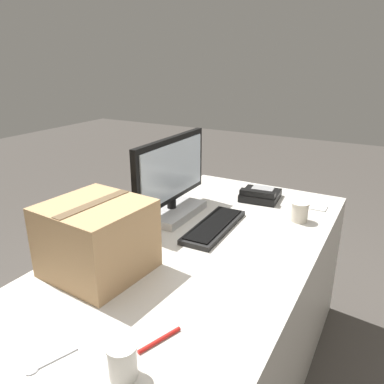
{
  "coord_description": "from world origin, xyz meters",
  "views": [
    {
      "loc": [
        -1.22,
        -0.65,
        1.48
      ],
      "look_at": [
        0.21,
        0.15,
        0.88
      ],
      "focal_mm": 35.0,
      "sensor_mm": 36.0,
      "label": 1
    }
  ],
  "objects_px": {
    "keyboard": "(214,226)",
    "cardboard_box": "(97,238)",
    "desk_phone": "(260,195)",
    "spoon": "(44,365)",
    "monitor": "(171,184)",
    "paper_cup_left": "(122,361)",
    "paper_cup_right": "(300,212)",
    "pen_marker": "(160,340)",
    "sticky_note_pad": "(318,208)"
  },
  "relations": [
    {
      "from": "pen_marker",
      "to": "spoon",
      "type": "bearing_deg",
      "value": 155.28
    },
    {
      "from": "paper_cup_left",
      "to": "spoon",
      "type": "xyz_separation_m",
      "value": [
        -0.07,
        0.2,
        -0.05
      ]
    },
    {
      "from": "desk_phone",
      "to": "spoon",
      "type": "xyz_separation_m",
      "value": [
        -1.4,
        0.08,
        -0.02
      ]
    },
    {
      "from": "spoon",
      "to": "pen_marker",
      "type": "relative_size",
      "value": 0.97
    },
    {
      "from": "monitor",
      "to": "cardboard_box",
      "type": "bearing_deg",
      "value": -175.71
    },
    {
      "from": "paper_cup_left",
      "to": "paper_cup_right",
      "type": "relative_size",
      "value": 0.99
    },
    {
      "from": "paper_cup_left",
      "to": "paper_cup_right",
      "type": "xyz_separation_m",
      "value": [
        1.14,
        -0.14,
        0.0
      ]
    },
    {
      "from": "paper_cup_right",
      "to": "keyboard",
      "type": "bearing_deg",
      "value": 131.41
    },
    {
      "from": "keyboard",
      "to": "paper_cup_right",
      "type": "bearing_deg",
      "value": -50.33
    },
    {
      "from": "monitor",
      "to": "sticky_note_pad",
      "type": "xyz_separation_m",
      "value": [
        0.45,
        -0.62,
        -0.16
      ]
    },
    {
      "from": "paper_cup_right",
      "to": "cardboard_box",
      "type": "xyz_separation_m",
      "value": [
        -0.8,
        0.53,
        0.08
      ]
    },
    {
      "from": "monitor",
      "to": "paper_cup_right",
      "type": "relative_size",
      "value": 6.08
    },
    {
      "from": "paper_cup_left",
      "to": "pen_marker",
      "type": "xyz_separation_m",
      "value": [
        0.14,
        -0.01,
        -0.04
      ]
    },
    {
      "from": "paper_cup_left",
      "to": "spoon",
      "type": "relative_size",
      "value": 0.7
    },
    {
      "from": "monitor",
      "to": "paper_cup_left",
      "type": "relative_size",
      "value": 6.12
    },
    {
      "from": "paper_cup_right",
      "to": "desk_phone",
      "type": "bearing_deg",
      "value": 54.6
    },
    {
      "from": "monitor",
      "to": "sticky_note_pad",
      "type": "relative_size",
      "value": 6.98
    },
    {
      "from": "keyboard",
      "to": "sticky_note_pad",
      "type": "xyz_separation_m",
      "value": [
        0.49,
        -0.36,
        -0.01
      ]
    },
    {
      "from": "monitor",
      "to": "desk_phone",
      "type": "xyz_separation_m",
      "value": [
        0.42,
        -0.31,
        -0.14
      ]
    },
    {
      "from": "spoon",
      "to": "pen_marker",
      "type": "xyz_separation_m",
      "value": [
        0.22,
        -0.21,
        0.0
      ]
    },
    {
      "from": "keyboard",
      "to": "spoon",
      "type": "distance_m",
      "value": 0.94
    },
    {
      "from": "sticky_note_pad",
      "to": "spoon",
      "type": "bearing_deg",
      "value": 164.87
    },
    {
      "from": "keyboard",
      "to": "spoon",
      "type": "height_order",
      "value": "keyboard"
    },
    {
      "from": "monitor",
      "to": "spoon",
      "type": "bearing_deg",
      "value": -166.68
    },
    {
      "from": "paper_cup_left",
      "to": "sticky_note_pad",
      "type": "distance_m",
      "value": 1.37
    },
    {
      "from": "monitor",
      "to": "desk_phone",
      "type": "relative_size",
      "value": 2.57
    },
    {
      "from": "pen_marker",
      "to": "sticky_note_pad",
      "type": "relative_size",
      "value": 1.68
    },
    {
      "from": "monitor",
      "to": "spoon",
      "type": "distance_m",
      "value": 1.02
    },
    {
      "from": "sticky_note_pad",
      "to": "desk_phone",
      "type": "bearing_deg",
      "value": 94.81
    },
    {
      "from": "desk_phone",
      "to": "paper_cup_right",
      "type": "bearing_deg",
      "value": -131.19
    },
    {
      "from": "paper_cup_left",
      "to": "pen_marker",
      "type": "relative_size",
      "value": 0.68
    },
    {
      "from": "keyboard",
      "to": "desk_phone",
      "type": "bearing_deg",
      "value": -8.39
    },
    {
      "from": "paper_cup_right",
      "to": "pen_marker",
      "type": "relative_size",
      "value": 0.69
    },
    {
      "from": "desk_phone",
      "to": "sticky_note_pad",
      "type": "relative_size",
      "value": 2.72
    },
    {
      "from": "paper_cup_left",
      "to": "sticky_note_pad",
      "type": "relative_size",
      "value": 1.14
    },
    {
      "from": "pen_marker",
      "to": "paper_cup_left",
      "type": "bearing_deg",
      "value": -165.25
    },
    {
      "from": "cardboard_box",
      "to": "pen_marker",
      "type": "relative_size",
      "value": 2.57
    },
    {
      "from": "spoon",
      "to": "sticky_note_pad",
      "type": "distance_m",
      "value": 1.48
    },
    {
      "from": "monitor",
      "to": "keyboard",
      "type": "bearing_deg",
      "value": -99.75
    },
    {
      "from": "keyboard",
      "to": "sticky_note_pad",
      "type": "height_order",
      "value": "keyboard"
    },
    {
      "from": "paper_cup_right",
      "to": "monitor",
      "type": "bearing_deg",
      "value": 112.38
    },
    {
      "from": "monitor",
      "to": "paper_cup_left",
      "type": "distance_m",
      "value": 1.01
    },
    {
      "from": "paper_cup_left",
      "to": "paper_cup_right",
      "type": "distance_m",
      "value": 1.15
    },
    {
      "from": "monitor",
      "to": "pen_marker",
      "type": "xyz_separation_m",
      "value": [
        -0.77,
        -0.44,
        -0.16
      ]
    },
    {
      "from": "monitor",
      "to": "pen_marker",
      "type": "distance_m",
      "value": 0.9
    },
    {
      "from": "keyboard",
      "to": "cardboard_box",
      "type": "distance_m",
      "value": 0.58
    },
    {
      "from": "monitor",
      "to": "cardboard_box",
      "type": "height_order",
      "value": "monitor"
    },
    {
      "from": "paper_cup_right",
      "to": "sticky_note_pad",
      "type": "height_order",
      "value": "paper_cup_right"
    },
    {
      "from": "desk_phone",
      "to": "pen_marker",
      "type": "bearing_deg",
      "value": -179.41
    },
    {
      "from": "monitor",
      "to": "sticky_note_pad",
      "type": "height_order",
      "value": "monitor"
    }
  ]
}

